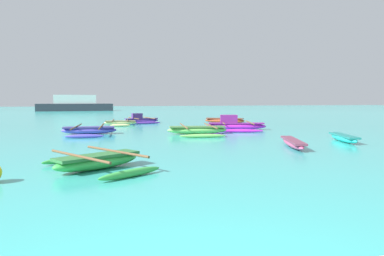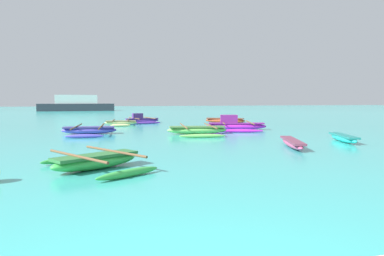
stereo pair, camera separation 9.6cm
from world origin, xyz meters
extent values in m
ellipsoid|color=#E6D886|center=(1.78, 25.09, 0.17)|extent=(2.53, 0.75, 0.34)
cube|color=#8B8456|center=(1.78, 25.09, 0.30)|extent=(2.33, 0.71, 0.08)
cylinder|color=brown|center=(2.34, 25.03, 0.36)|extent=(0.47, 3.62, 0.07)
cylinder|color=brown|center=(1.22, 25.16, 0.36)|extent=(0.47, 3.62, 0.07)
ellipsoid|color=#E6D886|center=(1.98, 26.90, 0.10)|extent=(1.47, 0.36, 0.20)
ellipsoid|color=#E6D886|center=(1.58, 23.29, 0.10)|extent=(1.47, 0.36, 0.20)
ellipsoid|color=green|center=(-0.46, 7.70, 0.20)|extent=(2.58, 1.89, 0.41)
cube|color=#2D6D35|center=(-0.46, 7.70, 0.37)|extent=(2.39, 1.76, 0.08)
cylinder|color=brown|center=(0.05, 7.99, 0.43)|extent=(1.54, 2.61, 0.07)
cylinder|color=brown|center=(-0.96, 7.41, 0.43)|extent=(1.54, 2.61, 0.07)
ellipsoid|color=green|center=(-1.20, 8.99, 0.10)|extent=(1.71, 1.10, 0.20)
ellipsoid|color=green|center=(0.28, 6.42, 0.10)|extent=(1.71, 1.10, 0.20)
ellipsoid|color=#CD24CB|center=(8.50, 18.25, 0.23)|extent=(3.87, 1.82, 0.46)
cube|color=#7D207C|center=(8.50, 18.25, 0.42)|extent=(3.57, 1.70, 0.08)
cube|color=#7D207C|center=(8.04, 18.40, 0.71)|extent=(1.20, 0.86, 0.51)
cylinder|color=brown|center=(9.32, 17.97, 0.48)|extent=(1.23, 3.56, 0.07)
cylinder|color=brown|center=(7.67, 18.52, 0.48)|extent=(1.23, 3.56, 0.07)
ellipsoid|color=#CD24CB|center=(9.08, 20.01, 0.10)|extent=(2.75, 1.08, 0.20)
ellipsoid|color=#CD24CB|center=(7.91, 16.48, 0.10)|extent=(2.75, 1.08, 0.20)
ellipsoid|color=#A73C1F|center=(10.29, 24.50, 0.22)|extent=(3.06, 2.44, 0.43)
cube|color=brown|center=(10.29, 24.50, 0.39)|extent=(2.83, 2.27, 0.08)
ellipsoid|color=#B0476F|center=(7.25, 9.99, 0.16)|extent=(1.62, 3.17, 0.31)
cube|color=brown|center=(7.25, 9.99, 0.27)|extent=(1.51, 2.93, 0.08)
ellipsoid|color=purple|center=(3.74, 27.22, 0.19)|extent=(3.07, 0.99, 0.39)
cube|color=#4B2A71|center=(3.74, 27.22, 0.35)|extent=(2.83, 0.93, 0.08)
cube|color=#4B2A71|center=(3.37, 27.17, 0.60)|extent=(0.90, 0.62, 0.42)
cylinder|color=brown|center=(4.41, 27.31, 0.41)|extent=(0.52, 3.44, 0.07)
cylinder|color=brown|center=(3.07, 27.13, 0.41)|extent=(0.52, 3.44, 0.07)
ellipsoid|color=purple|center=(3.52, 28.93, 0.10)|extent=(2.16, 0.48, 0.20)
ellipsoid|color=purple|center=(3.96, 25.51, 0.10)|extent=(2.16, 0.48, 0.20)
ellipsoid|color=#77C95E|center=(5.23, 16.36, 0.22)|extent=(3.47, 1.31, 0.45)
cube|color=#4E7B40|center=(5.23, 16.36, 0.41)|extent=(3.20, 1.23, 0.08)
cylinder|color=brown|center=(5.98, 16.23, 0.47)|extent=(0.76, 3.97, 0.07)
cylinder|color=brown|center=(4.48, 16.49, 0.47)|extent=(0.76, 3.97, 0.07)
ellipsoid|color=#77C95E|center=(5.58, 18.33, 0.10)|extent=(2.37, 0.61, 0.20)
ellipsoid|color=#77C95E|center=(4.89, 14.38, 0.10)|extent=(2.37, 0.61, 0.20)
ellipsoid|color=#564BCB|center=(-0.61, 18.14, 0.21)|extent=(3.08, 1.09, 0.42)
cube|color=#3C367C|center=(-0.61, 18.14, 0.38)|extent=(2.84, 1.03, 0.08)
cylinder|color=brown|center=(0.07, 18.07, 0.44)|extent=(0.53, 4.35, 0.07)
cylinder|color=brown|center=(-1.29, 18.21, 0.44)|extent=(0.53, 4.35, 0.07)
ellipsoid|color=#564BCB|center=(-0.38, 20.31, 0.10)|extent=(1.93, 0.40, 0.20)
ellipsoid|color=#564BCB|center=(-0.84, 15.97, 0.10)|extent=(1.93, 0.40, 0.20)
ellipsoid|color=#1FB9B2|center=(10.54, 10.91, 0.16)|extent=(1.47, 2.84, 0.32)
cube|color=#1D736F|center=(10.54, 10.91, 0.28)|extent=(1.37, 2.62, 0.08)
cube|color=#2D333D|center=(-2.68, 64.67, 0.67)|extent=(13.37, 2.94, 1.34)
cube|color=white|center=(-2.68, 64.67, 2.14)|extent=(7.35, 2.50, 1.60)
camera|label=1|loc=(-0.72, -1.96, 1.88)|focal=32.00mm
camera|label=2|loc=(-0.63, -1.98, 1.88)|focal=32.00mm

